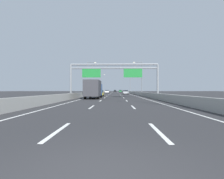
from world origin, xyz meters
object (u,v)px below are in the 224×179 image
(box_truck, at_px, (94,89))
(streetlamp_left_far, at_px, (100,82))
(white_car, at_px, (107,91))
(sign_gantry, at_px, (114,72))
(streetlamp_right_mid, at_px, (141,76))
(streetlamp_left_mid, at_px, (88,76))
(streetlamp_right_far, at_px, (130,82))
(yellow_car, at_px, (99,93))
(silver_car, at_px, (126,92))
(green_car, at_px, (120,91))
(black_car, at_px, (115,91))

(box_truck, bearing_deg, streetlamp_left_far, 93.78)
(streetlamp_left_far, bearing_deg, white_car, -58.54)
(sign_gantry, bearing_deg, streetlamp_right_mid, 66.75)
(streetlamp_left_mid, bearing_deg, streetlamp_right_far, 69.44)
(yellow_car, relative_size, silver_car, 0.99)
(sign_gantry, distance_m, streetlamp_right_mid, 19.13)
(yellow_car, bearing_deg, streetlamp_left_far, 94.65)
(streetlamp_right_far, bearing_deg, streetlamp_left_far, 180.00)
(streetlamp_right_mid, distance_m, green_car, 68.26)
(streetlamp_left_far, relative_size, box_truck, 1.19)
(streetlamp_left_far, distance_m, streetlamp_right_far, 14.93)
(streetlamp_left_far, relative_size, streetlamp_right_far, 1.00)
(white_car, xyz_separation_m, silver_car, (7.60, -22.71, -0.02))
(streetlamp_right_mid, relative_size, box_truck, 1.19)
(black_car, relative_size, silver_car, 0.97)
(white_car, bearing_deg, sign_gantry, -85.83)
(sign_gantry, xyz_separation_m, streetlamp_right_mid, (7.55, 17.57, 0.58))
(streetlamp_right_mid, bearing_deg, silver_car, 108.34)
(streetlamp_right_far, distance_m, box_truck, 60.30)
(streetlamp_right_mid, relative_size, silver_car, 2.11)
(streetlamp_left_mid, bearing_deg, streetlamp_left_far, 90.00)
(streetlamp_left_mid, relative_size, streetlamp_left_far, 1.00)
(black_car, bearing_deg, green_car, -78.33)
(black_car, height_order, box_truck, box_truck)
(streetlamp_left_far, relative_size, white_car, 2.26)
(streetlamp_left_far, bearing_deg, sign_gantry, -82.67)
(streetlamp_left_mid, xyz_separation_m, green_car, (10.84, 67.98, -4.61))
(streetlamp_right_far, relative_size, black_car, 2.18)
(streetlamp_right_mid, height_order, streetlamp_right_far, same)
(streetlamp_left_mid, bearing_deg, yellow_car, -65.86)
(streetlamp_right_mid, xyz_separation_m, streetlamp_left_far, (-14.93, 39.81, 0.00))
(white_car, bearing_deg, streetlamp_right_far, 27.74)
(streetlamp_left_mid, relative_size, green_car, 2.16)
(yellow_car, height_order, silver_car, yellow_car)
(black_car, bearing_deg, yellow_car, -92.02)
(black_car, bearing_deg, silver_car, -86.94)
(yellow_car, bearing_deg, streetlamp_right_mid, 38.78)
(streetlamp_left_mid, xyz_separation_m, box_truck, (3.91, -19.36, -3.69))
(green_car, distance_m, silver_car, 56.83)
(sign_gantry, distance_m, streetlamp_left_mid, 19.07)
(white_car, bearing_deg, green_car, 78.08)
(white_car, relative_size, silver_car, 0.93)
(streetlamp_right_mid, bearing_deg, black_car, 95.13)
(sign_gantry, distance_m, silver_car, 29.27)
(streetlamp_right_far, relative_size, white_car, 2.26)
(yellow_car, bearing_deg, white_car, 90.43)
(black_car, distance_m, silver_car, 74.17)
(streetlamp_right_mid, xyz_separation_m, white_car, (-11.30, 33.87, -4.63))
(black_car, bearing_deg, box_truck, -91.84)
(streetlamp_left_mid, xyz_separation_m, streetlamp_left_far, (0.00, 39.81, 0.00))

